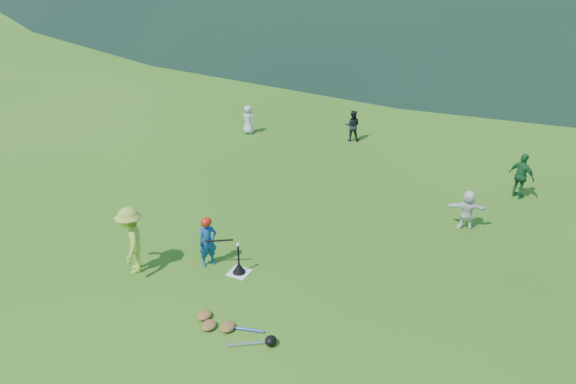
# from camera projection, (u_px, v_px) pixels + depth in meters

# --- Properties ---
(ground) EXTENTS (120.00, 120.00, 0.00)m
(ground) POSITION_uv_depth(u_px,v_px,m) (239.00, 273.00, 12.53)
(ground) COLOR #2A5914
(ground) RESTS_ON ground
(home_plate) EXTENTS (0.45, 0.45, 0.02)m
(home_plate) POSITION_uv_depth(u_px,v_px,m) (239.00, 272.00, 12.53)
(home_plate) COLOR silver
(home_plate) RESTS_ON ground
(baseball) EXTENTS (0.08, 0.08, 0.08)m
(baseball) POSITION_uv_depth(u_px,v_px,m) (238.00, 245.00, 12.20)
(baseball) COLOR white
(baseball) RESTS_ON batting_tee
(batter_child) EXTENTS (0.48, 0.52, 1.19)m
(batter_child) POSITION_uv_depth(u_px,v_px,m) (208.00, 242.00, 12.58)
(batter_child) COLOR navy
(batter_child) RESTS_ON ground
(adult_coach) EXTENTS (1.06, 1.16, 1.56)m
(adult_coach) POSITION_uv_depth(u_px,v_px,m) (131.00, 240.00, 12.28)
(adult_coach) COLOR #A0C439
(adult_coach) RESTS_ON ground
(fielder_a) EXTENTS (0.54, 0.38, 1.05)m
(fielder_a) POSITION_uv_depth(u_px,v_px,m) (248.00, 120.00, 20.23)
(fielder_a) COLOR silver
(fielder_a) RESTS_ON ground
(fielder_b) EXTENTS (0.62, 0.54, 1.10)m
(fielder_b) POSITION_uv_depth(u_px,v_px,m) (353.00, 126.00, 19.59)
(fielder_b) COLOR black
(fielder_b) RESTS_ON ground
(fielder_c) EXTENTS (0.83, 0.65, 1.32)m
(fielder_c) POSITION_uv_depth(u_px,v_px,m) (521.00, 176.00, 15.57)
(fielder_c) COLOR #1A582D
(fielder_c) RESTS_ON ground
(fielder_d) EXTENTS (1.02, 0.54, 1.05)m
(fielder_d) POSITION_uv_depth(u_px,v_px,m) (467.00, 210.00, 14.09)
(fielder_d) COLOR white
(fielder_d) RESTS_ON ground
(batting_tee) EXTENTS (0.30, 0.30, 0.68)m
(batting_tee) POSITION_uv_depth(u_px,v_px,m) (239.00, 268.00, 12.48)
(batting_tee) COLOR black
(batting_tee) RESTS_ON home_plate
(batter_gear) EXTENTS (0.70, 0.34, 0.55)m
(batter_gear) POSITION_uv_depth(u_px,v_px,m) (207.00, 224.00, 12.35)
(batter_gear) COLOR #B21C0B
(batter_gear) RESTS_ON ground
(equipment_pile) EXTENTS (1.80, 0.71, 0.19)m
(equipment_pile) POSITION_uv_depth(u_px,v_px,m) (227.00, 327.00, 10.80)
(equipment_pile) COLOR olive
(equipment_pile) RESTS_ON ground
(outfield_fence) EXTENTS (70.07, 0.08, 1.33)m
(outfield_fence) POSITION_uv_depth(u_px,v_px,m) (467.00, 30.00, 34.77)
(outfield_fence) COLOR gray
(outfield_fence) RESTS_ON ground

